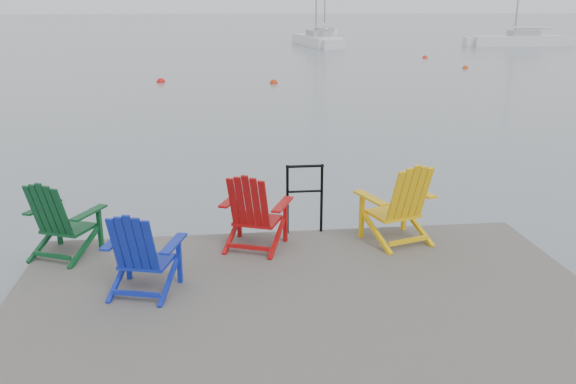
{
  "coord_description": "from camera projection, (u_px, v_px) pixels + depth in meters",
  "views": [
    {
      "loc": [
        -0.81,
        -4.86,
        3.34
      ],
      "look_at": [
        0.11,
        3.09,
        0.85
      ],
      "focal_mm": 38.0,
      "sensor_mm": 36.0,
      "label": 1
    }
  ],
  "objects": [
    {
      "name": "buoy_c",
      "position": [
        465.0,
        68.0,
        32.43
      ],
      "size": [
        0.32,
        0.32,
        0.32
      ],
      "primitive_type": "sphere",
      "color": "red",
      "rests_on": "ground"
    },
    {
      "name": "chair_yellow",
      "position": [
        400.0,
        202.0,
        7.41
      ],
      "size": [
        0.97,
        0.92,
        1.02
      ],
      "rotation": [
        0.0,
        0.0,
        0.31
      ],
      "color": "#E9B00C",
      "rests_on": "dock"
    },
    {
      "name": "chair_blue",
      "position": [
        141.0,
        251.0,
        6.1
      ],
      "size": [
        0.85,
        0.8,
        0.91
      ],
      "rotation": [
        0.0,
        0.0,
        -0.28
      ],
      "color": "#0F22A2",
      "rests_on": "dock"
    },
    {
      "name": "buoy_b",
      "position": [
        161.0,
        82.0,
        26.75
      ],
      "size": [
        0.38,
        0.38,
        0.38
      ],
      "primitive_type": "sphere",
      "color": "red",
      "rests_on": "ground"
    },
    {
      "name": "ground",
      "position": [
        314.0,
        377.0,
        5.69
      ],
      "size": [
        400.0,
        400.0,
        0.0
      ],
      "primitive_type": "plane",
      "color": "slate",
      "rests_on": "ground"
    },
    {
      "name": "sailboat_near",
      "position": [
        317.0,
        41.0,
        49.56
      ],
      "size": [
        3.11,
        8.54,
        11.53
      ],
      "rotation": [
        0.0,
        0.0,
        0.11
      ],
      "color": "silver",
      "rests_on": "ground"
    },
    {
      "name": "chair_red",
      "position": [
        254.0,
        210.0,
        7.23
      ],
      "size": [
        0.93,
        0.89,
        0.96
      ],
      "rotation": [
        0.0,
        0.0,
        -0.39
      ],
      "color": "#A50C0C",
      "rests_on": "dock"
    },
    {
      "name": "sailboat_far",
      "position": [
        519.0,
        41.0,
        49.41
      ],
      "size": [
        7.61,
        2.44,
        10.48
      ],
      "rotation": [
        0.0,
        0.0,
        1.5
      ],
      "color": "silver",
      "rests_on": "ground"
    },
    {
      "name": "dock",
      "position": [
        315.0,
        344.0,
        5.58
      ],
      "size": [
        6.0,
        5.0,
        1.4
      ],
      "color": "#332F2D",
      "rests_on": "ground"
    },
    {
      "name": "sailboat_mid",
      "position": [
        324.0,
        37.0,
        56.2
      ],
      "size": [
        4.53,
        10.23,
        13.49
      ],
      "rotation": [
        0.0,
        0.0,
        -0.2
      ],
      "color": "silver",
      "rests_on": "ground"
    },
    {
      "name": "chair_green",
      "position": [
        60.0,
        218.0,
        6.99
      ],
      "size": [
        0.92,
        0.88,
        0.94
      ],
      "rotation": [
        0.0,
        0.0,
        -0.43
      ],
      "color": "#0B401E",
      "rests_on": "dock"
    },
    {
      "name": "buoy_d",
      "position": [
        425.0,
        58.0,
        38.59
      ],
      "size": [
        0.33,
        0.33,
        0.33
      ],
      "primitive_type": "sphere",
      "color": "red",
      "rests_on": "ground"
    },
    {
      "name": "handrail",
      "position": [
        305.0,
        192.0,
        7.73
      ],
      "size": [
        0.48,
        0.04,
        0.9
      ],
      "color": "black",
      "rests_on": "dock"
    },
    {
      "name": "buoy_a",
      "position": [
        274.0,
        83.0,
        26.4
      ],
      "size": [
        0.35,
        0.35,
        0.35
      ],
      "primitive_type": "sphere",
      "color": "red",
      "rests_on": "ground"
    }
  ]
}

